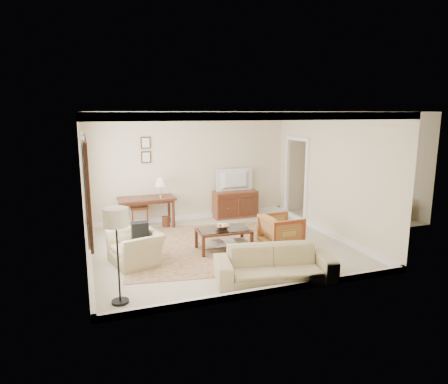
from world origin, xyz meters
TOP-DOWN VIEW (x-y plane):
  - room_shell at (0.00, 0.00)m, footprint 5.51×5.01m
  - annex_bedroom at (4.49, 1.15)m, footprint 3.00×2.70m
  - window_front at (-2.70, -0.70)m, footprint 0.12×1.56m
  - window_rear at (-2.70, 0.90)m, footprint 0.12×1.56m
  - doorway at (2.71, 1.50)m, footprint 0.10×1.12m
  - rug at (0.03, 0.05)m, footprint 4.47×4.00m
  - writing_desk at (-1.26, 2.05)m, footprint 1.41×0.71m
  - desk_chair at (-1.41, 2.40)m, footprint 0.55×0.55m
  - desk_lamp at (-0.88, 2.05)m, footprint 0.32×0.32m
  - framed_prints at (-1.16, 2.47)m, footprint 0.25×0.04m
  - sideboard at (1.22, 2.24)m, footprint 1.22×0.47m
  - tv at (1.22, 2.22)m, footprint 1.00×0.58m
  - coffee_table at (0.00, -0.23)m, footprint 1.13×0.68m
  - fruit_bowl at (-0.02, -0.20)m, footprint 0.42×0.42m
  - book_a at (-0.21, -0.16)m, footprint 0.28×0.11m
  - book_b at (0.28, -0.24)m, footprint 0.28×0.04m
  - striped_armchair at (1.24, -0.47)m, footprint 0.75×0.80m
  - club_armchair at (-1.85, -0.38)m, footprint 0.87×1.11m
  - backpack at (-1.76, -0.36)m, footprint 0.22×0.32m
  - sofa at (0.31, -2.02)m, footprint 2.12×0.98m
  - floor_lamp at (-2.31, -1.97)m, footprint 0.37×0.37m

SIDE VIEW (x-z plane):
  - rug at x=0.03m, z-range 0.00..0.01m
  - book_b at x=0.28m, z-range -0.01..0.37m
  - book_a at x=-0.21m, z-range -0.01..0.37m
  - annex_bedroom at x=4.49m, z-range -1.11..1.79m
  - coffee_table at x=0.00m, z-range 0.13..0.60m
  - sideboard at x=1.22m, z-range 0.00..0.75m
  - striped_armchair at x=1.24m, z-range 0.00..0.79m
  - sofa at x=0.31m, z-range 0.00..0.80m
  - club_armchair at x=-1.85m, z-range 0.00..0.85m
  - fruit_bowl at x=-0.02m, z-range 0.47..0.58m
  - desk_chair at x=-1.41m, z-range 0.00..1.05m
  - writing_desk at x=-1.26m, z-range 0.28..1.05m
  - backpack at x=-1.76m, z-range 0.47..0.87m
  - desk_lamp at x=-0.88m, z-range 0.77..1.27m
  - doorway at x=2.71m, z-range -0.05..2.20m
  - tv at x=1.22m, z-range 1.19..1.32m
  - floor_lamp at x=-2.31m, z-range 0.50..2.01m
  - window_front at x=-2.70m, z-range 0.65..2.45m
  - window_rear at x=-2.70m, z-range 0.65..2.45m
  - framed_prints at x=-1.16m, z-range 1.60..2.28m
  - room_shell at x=0.00m, z-range 1.02..3.93m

